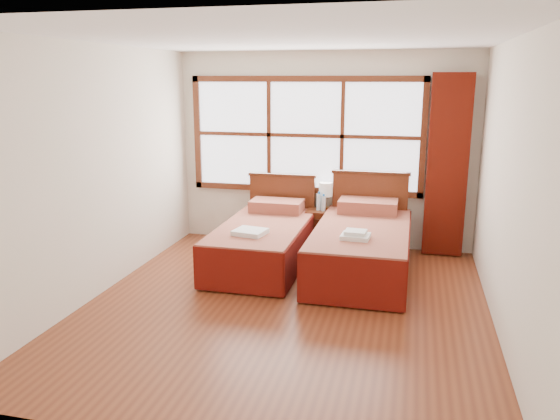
# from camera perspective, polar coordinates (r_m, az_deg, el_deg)

# --- Properties ---
(floor) EXTENTS (4.50, 4.50, 0.00)m
(floor) POSITION_cam_1_polar(r_m,az_deg,el_deg) (5.61, 0.56, -10.00)
(floor) COLOR brown
(floor) RESTS_ON ground
(ceiling) EXTENTS (4.50, 4.50, 0.00)m
(ceiling) POSITION_cam_1_polar(r_m,az_deg,el_deg) (5.15, 0.63, 17.53)
(ceiling) COLOR white
(ceiling) RESTS_ON wall_back
(wall_back) EXTENTS (4.00, 0.00, 4.00)m
(wall_back) POSITION_cam_1_polar(r_m,az_deg,el_deg) (7.41, 4.60, 6.22)
(wall_back) COLOR silver
(wall_back) RESTS_ON floor
(wall_left) EXTENTS (0.00, 4.50, 4.50)m
(wall_left) POSITION_cam_1_polar(r_m,az_deg,el_deg) (6.00, -18.38, 3.83)
(wall_left) COLOR silver
(wall_left) RESTS_ON floor
(wall_right) EXTENTS (0.00, 4.50, 4.50)m
(wall_right) POSITION_cam_1_polar(r_m,az_deg,el_deg) (5.16, 22.77, 1.96)
(wall_right) COLOR silver
(wall_right) RESTS_ON floor
(window) EXTENTS (3.16, 0.06, 1.56)m
(window) POSITION_cam_1_polar(r_m,az_deg,el_deg) (7.39, 2.65, 7.79)
(window) COLOR white
(window) RESTS_ON wall_back
(curtain) EXTENTS (0.50, 0.16, 2.30)m
(curtain) POSITION_cam_1_polar(r_m,az_deg,el_deg) (7.21, 17.08, 4.41)
(curtain) COLOR #5B1309
(curtain) RESTS_ON wall_back
(bed_left) EXTENTS (1.01, 2.03, 0.98)m
(bed_left) POSITION_cam_1_polar(r_m,az_deg,el_deg) (6.73, -1.66, -3.24)
(bed_left) COLOR #431D0E
(bed_left) RESTS_ON floor
(bed_right) EXTENTS (1.09, 2.11, 1.06)m
(bed_right) POSITION_cam_1_polar(r_m,az_deg,el_deg) (6.51, 8.56, -3.73)
(bed_right) COLOR #431D0E
(bed_right) RESTS_ON floor
(nightstand) EXTENTS (0.40, 0.40, 0.53)m
(nightstand) POSITION_cam_1_polar(r_m,az_deg,el_deg) (7.36, 4.36, -2.04)
(nightstand) COLOR #582613
(nightstand) RESTS_ON floor
(towels_left) EXTENTS (0.39, 0.36, 0.05)m
(towels_left) POSITION_cam_1_polar(r_m,az_deg,el_deg) (6.20, -3.14, -2.30)
(towels_left) COLOR white
(towels_left) RESTS_ON bed_left
(towels_right) EXTENTS (0.32, 0.28, 0.09)m
(towels_right) POSITION_cam_1_polar(r_m,az_deg,el_deg) (5.93, 7.89, -2.60)
(towels_right) COLOR white
(towels_right) RESTS_ON bed_right
(lamp) EXTENTS (0.18, 0.18, 0.36)m
(lamp) POSITION_cam_1_polar(r_m,az_deg,el_deg) (7.34, 4.81, 2.07)
(lamp) COLOR #B68D3A
(lamp) RESTS_ON nightstand
(bottle_near) EXTENTS (0.07, 0.07, 0.25)m
(bottle_near) POSITION_cam_1_polar(r_m,az_deg,el_deg) (7.27, 4.09, 0.87)
(bottle_near) COLOR silver
(bottle_near) RESTS_ON nightstand
(bottle_far) EXTENTS (0.06, 0.06, 0.23)m
(bottle_far) POSITION_cam_1_polar(r_m,az_deg,el_deg) (7.24, 4.58, 0.72)
(bottle_far) COLOR silver
(bottle_far) RESTS_ON nightstand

